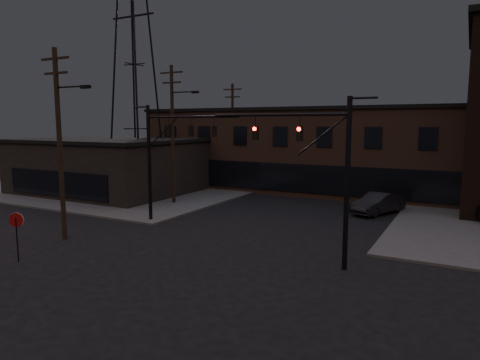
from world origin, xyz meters
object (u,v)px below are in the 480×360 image
stop_sign (16,225)px  traffic_signal_near (323,164)px  traffic_signal_far (164,150)px  car_crossing (378,203)px

stop_sign → traffic_signal_near: bearing=25.9°
traffic_signal_near → stop_sign: size_ratio=3.23×
stop_sign → traffic_signal_far: bearing=82.7°
stop_sign → car_crossing: bearing=56.0°
car_crossing → stop_sign: bearing=-100.3°
traffic_signal_far → car_crossing: 16.36m
traffic_signal_near → stop_sign: traffic_signal_near is taller
stop_sign → car_crossing: (13.50, 20.01, -1.05)m
traffic_signal_far → stop_sign: size_ratio=3.23×
traffic_signal_far → traffic_signal_near: bearing=-16.2°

